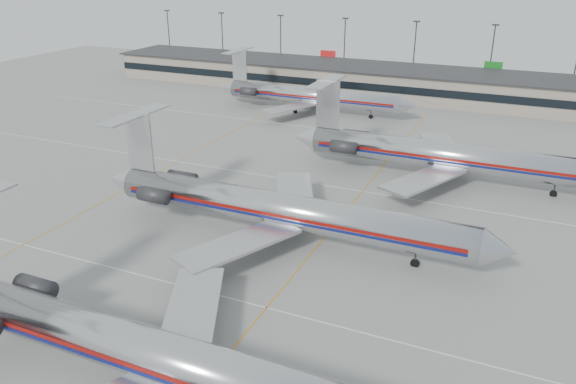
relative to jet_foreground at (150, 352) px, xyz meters
The scene contains 8 objects.
ground 5.41m from the jet_foreground, 44.49° to the left, with size 260.00×260.00×0.00m, color gray.
apron_markings 13.67m from the jet_foreground, 77.18° to the left, with size 160.00×0.15×0.02m, color silver.
terminal 100.90m from the jet_foreground, 88.34° to the left, with size 162.00×17.00×6.25m.
light_mast_row 115.03m from the jet_foreground, 88.54° to the left, with size 163.60×0.40×15.28m.
jet_foreground is the anchor object (origin of this frame).
jet_second_row 25.82m from the jet_foreground, 94.10° to the left, with size 48.56×28.59×12.71m.
jet_third_row 52.89m from the jet_foreground, 76.93° to the left, with size 47.36×29.13×12.95m.
jet_back_row 81.85m from the jet_foreground, 103.95° to the left, with size 42.65×26.23×11.66m.
Camera 1 is at (19.16, -28.58, 29.63)m, focal length 35.00 mm.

